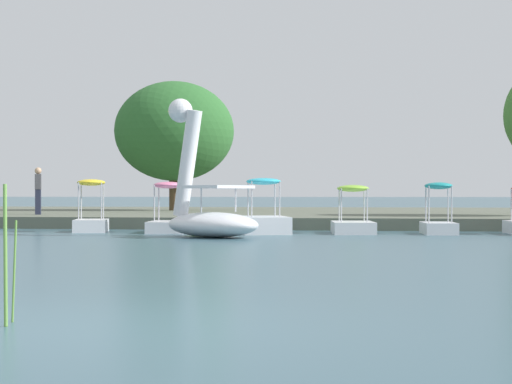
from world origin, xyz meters
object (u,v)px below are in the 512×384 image
at_px(pedal_boat_teal, 439,220).
at_px(pedal_boat_yellow, 91,217).
at_px(pedal_boat_lime, 353,220).
at_px(pedal_boat_pink, 168,218).
at_px(swan_boat, 207,206).
at_px(person_on_path, 38,189).
at_px(tree_sapling_by_fence, 174,131).
at_px(pedal_boat_cyan, 264,219).

height_order(pedal_boat_teal, pedal_boat_yellow, pedal_boat_yellow).
distance_m(pedal_boat_lime, pedal_boat_pink, 5.54).
height_order(swan_boat, person_on_path, swan_boat).
relative_size(tree_sapling_by_fence, person_on_path, 3.82).
xyz_separation_m(pedal_boat_lime, pedal_boat_cyan, (-2.61, -0.27, 0.02)).
bearing_deg(pedal_boat_cyan, swan_boat, -117.82).
xyz_separation_m(swan_boat, person_on_path, (-7.99, 7.91, 0.50)).
height_order(pedal_boat_lime, pedal_boat_cyan, pedal_boat_cyan).
relative_size(pedal_boat_pink, tree_sapling_by_fence, 0.33).
bearing_deg(pedal_boat_teal, pedal_boat_yellow, 179.94).
bearing_deg(pedal_boat_yellow, person_on_path, 126.06).
xyz_separation_m(pedal_boat_lime, pedal_boat_pink, (-5.53, -0.13, 0.02)).
distance_m(pedal_boat_teal, tree_sapling_by_fence, 18.19).
height_order(pedal_boat_lime, pedal_boat_pink, pedal_boat_pink).
bearing_deg(pedal_boat_lime, pedal_boat_teal, 0.28).
height_order(pedal_boat_teal, pedal_boat_cyan, pedal_boat_cyan).
xyz_separation_m(swan_boat, pedal_boat_teal, (6.32, 2.63, -0.41)).
relative_size(pedal_boat_teal, pedal_boat_cyan, 0.69).
distance_m(pedal_boat_pink, tree_sapling_by_fence, 14.83).
bearing_deg(person_on_path, pedal_boat_lime, -24.10).
height_order(swan_boat, pedal_boat_cyan, swan_boat).
distance_m(pedal_boat_teal, pedal_boat_lime, 2.47).
bearing_deg(pedal_boat_teal, person_on_path, 159.74).
height_order(swan_boat, tree_sapling_by_fence, tree_sapling_by_fence).
height_order(swan_boat, pedal_boat_teal, swan_boat).
height_order(pedal_boat_cyan, person_on_path, person_on_path).
bearing_deg(pedal_boat_yellow, pedal_boat_lime, -0.16).
relative_size(pedal_boat_teal, person_on_path, 1.03).
bearing_deg(swan_boat, pedal_boat_cyan, 62.18).
bearing_deg(pedal_boat_lime, pedal_boat_pink, -178.68).
height_order(pedal_boat_cyan, pedal_boat_pink, pedal_boat_cyan).
height_order(pedal_boat_teal, tree_sapling_by_fence, tree_sapling_by_fence).
relative_size(pedal_boat_cyan, person_on_path, 1.49).
relative_size(pedal_boat_teal, pedal_boat_pink, 0.81).
distance_m(pedal_boat_teal, pedal_boat_cyan, 5.09).
bearing_deg(pedal_boat_yellow, tree_sapling_by_fence, 92.91).
bearing_deg(person_on_path, pedal_boat_teal, -20.26).
bearing_deg(tree_sapling_by_fence, swan_boat, -73.63).
distance_m(pedal_boat_lime, pedal_boat_cyan, 2.63).
bearing_deg(swan_boat, pedal_boat_pink, 124.10).
xyz_separation_m(pedal_boat_cyan, pedal_boat_pink, (-2.92, 0.14, 0.01)).
xyz_separation_m(pedal_boat_teal, tree_sapling_by_fence, (-11.17, 13.89, 3.63)).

